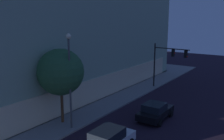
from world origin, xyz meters
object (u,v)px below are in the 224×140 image
street_lamp_sidewalk (70,70)px  sidewalk_tree (61,72)px  modern_building (26,4)px  car_black (155,111)px  traffic_light_far_corner (167,58)px  car_white (109,140)px

street_lamp_sidewalk → sidewalk_tree: bearing=74.1°
modern_building → street_lamp_sidewalk: modern_building is taller
modern_building → car_black: (-1.28, -19.35, -10.18)m
sidewalk_tree → traffic_light_far_corner: bearing=-11.9°
traffic_light_far_corner → car_white: traffic_light_far_corner is taller
modern_building → sidewalk_tree: (-6.77, -13.12, -6.34)m
car_white → car_black: bearing=-1.0°
modern_building → sidewalk_tree: size_ratio=6.01×
traffic_light_far_corner → street_lamp_sidewalk: size_ratio=0.74×
car_white → car_black: car_white is taller
car_black → car_white: bearing=179.0°
traffic_light_far_corner → car_white: 17.39m
traffic_light_far_corner → car_black: 10.77m
street_lamp_sidewalk → car_black: (5.91, -4.78, -4.26)m
traffic_light_far_corner → street_lamp_sidewalk: street_lamp_sidewalk is taller
sidewalk_tree → car_black: size_ratio=1.53×
car_white → car_black: 7.07m
street_lamp_sidewalk → car_white: street_lamp_sidewalk is taller
modern_building → car_white: 23.26m
modern_building → traffic_light_far_corner: bearing=-62.6°
street_lamp_sidewalk → sidewalk_tree: street_lamp_sidewalk is taller
modern_building → sidewalk_tree: 16.07m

